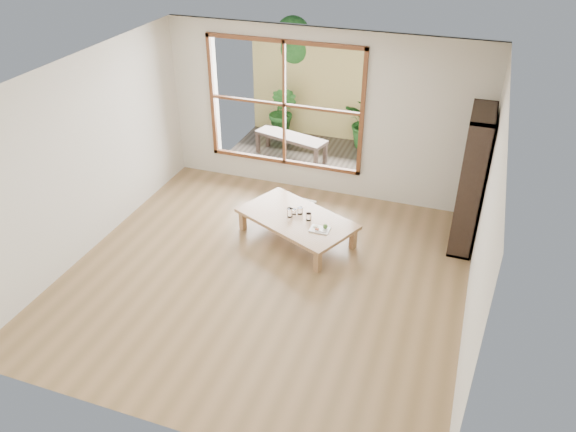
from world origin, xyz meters
name	(u,v)px	position (x,y,z in m)	size (l,w,h in m)	color
ground	(266,275)	(0.00, 0.00, 0.00)	(5.00, 5.00, 0.00)	#96734B
low_table	(297,220)	(0.10, 0.95, 0.31)	(1.84, 1.49, 0.35)	tan
floor_cushion	(291,208)	(-0.22, 1.65, 0.04)	(0.60, 0.60, 0.09)	silver
bookshelf	(472,181)	(2.32, 1.64, 0.97)	(0.31, 0.88, 1.95)	black
glass_tall	(290,213)	(0.01, 0.92, 0.42)	(0.07, 0.07, 0.14)	silver
glass_mid	(309,217)	(0.29, 0.93, 0.40)	(0.07, 0.07, 0.11)	silver
glass_short	(300,211)	(0.12, 1.05, 0.40)	(0.08, 0.08, 0.10)	silver
glass_small	(294,212)	(0.04, 1.01, 0.39)	(0.06, 0.06, 0.08)	silver
food_tray	(321,229)	(0.52, 0.74, 0.37)	(0.27, 0.19, 0.08)	white
deck	(305,157)	(-0.60, 3.56, 0.00)	(2.80, 2.00, 0.05)	#3C342B
garden_bench	(291,139)	(-0.83, 3.39, 0.39)	(1.40, 0.73, 0.42)	black
bamboo_fence	(322,92)	(-0.60, 4.56, 0.90)	(2.80, 0.06, 1.80)	tan
shrub_right	(370,123)	(0.40, 4.30, 0.52)	(0.89, 0.77, 0.99)	#265D22
shrub_left	(283,112)	(-1.28, 4.22, 0.54)	(0.57, 0.46, 1.03)	#265D22
garden_tree	(294,47)	(-1.28, 4.86, 1.63)	(1.04, 0.85, 2.22)	#4C3D2D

